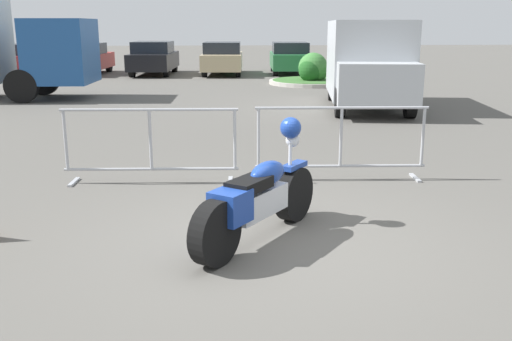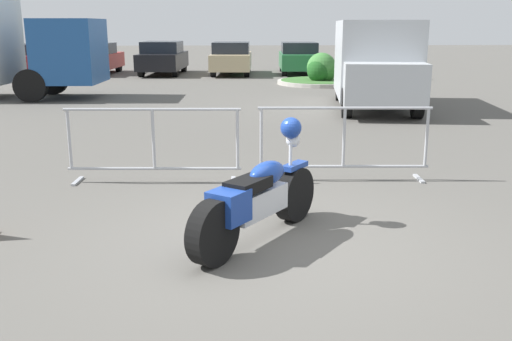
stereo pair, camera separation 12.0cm
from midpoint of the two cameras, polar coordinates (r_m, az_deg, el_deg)
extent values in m
plane|color=#54514C|center=(5.96, 2.46, -7.21)|extent=(120.00, 120.00, 0.00)
cylinder|color=black|center=(6.54, 4.37, -2.36)|extent=(0.51, 0.61, 0.63)
cylinder|color=black|center=(5.33, -3.67, -6.26)|extent=(0.51, 0.61, 0.63)
cube|color=silver|center=(5.89, 0.77, -3.22)|extent=(0.67, 0.80, 0.27)
ellipsoid|color=navy|center=(5.96, 1.70, -0.29)|extent=(0.53, 0.59, 0.25)
cube|color=black|center=(5.68, -0.18, -1.41)|extent=(0.52, 0.57, 0.12)
cube|color=navy|center=(5.46, -2.12, -3.58)|extent=(0.46, 0.47, 0.31)
cube|color=navy|center=(6.45, 4.42, 0.46)|extent=(0.34, 0.40, 0.06)
cylinder|color=silver|center=(6.34, 4.01, 1.45)|extent=(0.05, 0.05, 0.44)
sphere|color=silver|center=(6.34, 4.26, 3.03)|extent=(0.16, 0.16, 0.16)
sphere|color=navy|center=(6.28, 4.06, 4.27)|extent=(0.23, 0.23, 0.23)
cylinder|color=#9EA0A5|center=(8.09, -9.94, 6.04)|extent=(2.47, 0.15, 0.04)
cylinder|color=#9EA0A5|center=(8.25, -9.69, 0.19)|extent=(2.47, 0.15, 0.04)
cylinder|color=#9EA0A5|center=(8.44, -17.79, 2.98)|extent=(0.05, 0.05, 0.85)
cylinder|color=#9EA0A5|center=(8.16, -9.81, 3.09)|extent=(0.05, 0.05, 0.85)
cylinder|color=#9EA0A5|center=(8.05, -1.44, 3.14)|extent=(0.05, 0.05, 0.85)
cube|color=#9EA0A5|center=(8.56, -17.03, -1.02)|extent=(0.08, 0.44, 0.03)
cube|color=#9EA0A5|center=(8.19, -1.90, -1.05)|extent=(0.08, 0.44, 0.03)
cylinder|color=#9EA0A5|center=(8.21, 9.32, 6.18)|extent=(2.47, 0.15, 0.04)
cylinder|color=#9EA0A5|center=(8.37, 9.09, 0.41)|extent=(2.47, 0.15, 0.04)
cylinder|color=#9EA0A5|center=(8.17, 0.95, 3.31)|extent=(0.05, 0.05, 0.85)
cylinder|color=#9EA0A5|center=(8.28, 9.21, 3.27)|extent=(0.05, 0.05, 0.85)
cylinder|color=#9EA0A5|center=(8.55, 17.09, 3.17)|extent=(0.05, 0.05, 0.85)
cube|color=#9EA0A5|center=(8.31, 1.42, -0.83)|extent=(0.08, 0.44, 0.03)
cube|color=#9EA0A5|center=(8.66, 16.35, -0.78)|extent=(0.08, 0.44, 0.03)
cube|color=#1E4C8C|center=(18.53, -17.92, 11.30)|extent=(1.88, 2.25, 1.90)
cylinder|color=black|center=(19.79, -19.50, 8.57)|extent=(0.97, 0.31, 0.96)
cylinder|color=black|center=(17.98, -21.44, 7.90)|extent=(0.97, 0.31, 0.96)
cube|color=#B2B7BC|center=(16.18, 12.00, 10.91)|extent=(2.56, 4.34, 2.00)
cube|color=#B2B7BC|center=(13.74, 13.04, 8.33)|extent=(2.01, 1.16, 1.00)
cylinder|color=black|center=(14.32, 16.08, 6.44)|extent=(0.34, 0.75, 0.72)
cylinder|color=black|center=(14.11, 9.32, 6.69)|extent=(0.34, 0.75, 0.72)
cylinder|color=black|center=(17.55, 14.15, 7.92)|extent=(0.34, 0.75, 0.72)
cylinder|color=black|center=(17.38, 8.62, 8.13)|extent=(0.34, 0.75, 0.72)
cube|color=maroon|center=(28.55, -21.82, 10.08)|extent=(1.88, 4.14, 0.66)
cube|color=#1E232B|center=(28.39, -22.03, 11.19)|extent=(1.63, 2.16, 0.47)
cylinder|color=black|center=(30.02, -22.09, 9.69)|extent=(0.24, 0.61, 0.60)
cylinder|color=black|center=(29.53, -19.56, 9.85)|extent=(0.24, 0.61, 0.60)
cylinder|color=black|center=(27.64, -24.11, 9.18)|extent=(0.24, 0.61, 0.60)
cylinder|color=black|center=(27.10, -21.41, 9.36)|extent=(0.24, 0.61, 0.60)
cube|color=#B21E19|center=(27.73, -15.58, 10.50)|extent=(1.91, 4.22, 0.67)
cube|color=#1E232B|center=(27.57, -15.75, 11.67)|extent=(1.66, 2.20, 0.48)
cylinder|color=black|center=(29.21, -16.19, 10.07)|extent=(0.25, 0.63, 0.62)
cylinder|color=black|center=(28.85, -13.46, 10.20)|extent=(0.25, 0.63, 0.62)
cylinder|color=black|center=(26.69, -17.80, 9.61)|extent=(0.25, 0.63, 0.62)
cylinder|color=black|center=(26.29, -14.83, 9.75)|extent=(0.25, 0.63, 0.62)
cube|color=black|center=(26.86, -9.13, 10.80)|extent=(2.02, 4.46, 0.71)
cube|color=#1E232B|center=(26.68, -9.24, 12.08)|extent=(1.76, 2.32, 0.51)
cylinder|color=black|center=(28.38, -10.16, 10.34)|extent=(0.26, 0.66, 0.65)
cylinder|color=black|center=(28.15, -7.12, 10.42)|extent=(0.26, 0.66, 0.65)
cylinder|color=black|center=(25.65, -11.29, 9.88)|extent=(0.26, 0.66, 0.65)
cylinder|color=black|center=(25.39, -7.94, 9.98)|extent=(0.26, 0.66, 0.65)
cube|color=tan|center=(26.50, -2.33, 10.89)|extent=(1.98, 4.37, 0.70)
cube|color=#1E232B|center=(26.32, -2.36, 12.17)|extent=(1.72, 2.28, 0.50)
cylinder|color=black|center=(27.93, -3.71, 10.45)|extent=(0.25, 0.65, 0.64)
cylinder|color=black|center=(27.86, -0.66, 10.47)|extent=(0.25, 0.65, 0.64)
cylinder|color=black|center=(25.20, -4.16, 10.03)|extent=(0.25, 0.65, 0.64)
cylinder|color=black|center=(25.13, -0.78, 10.05)|extent=(0.25, 0.65, 0.64)
cube|color=#236B38|center=(27.01, 4.43, 10.90)|extent=(1.95, 4.31, 0.69)
cube|color=#1E232B|center=(26.83, 4.47, 12.14)|extent=(1.70, 2.24, 0.49)
cylinder|color=black|center=(28.33, 2.75, 10.51)|extent=(0.25, 0.64, 0.63)
cylinder|color=black|center=(28.43, 5.71, 10.47)|extent=(0.25, 0.64, 0.63)
cylinder|color=black|center=(25.64, 2.99, 10.11)|extent=(0.25, 0.64, 0.63)
cylinder|color=black|center=(25.74, 6.25, 10.06)|extent=(0.25, 0.64, 0.63)
cylinder|color=#262838|center=(24.57, 13.42, 9.82)|extent=(0.29, 0.29, 0.85)
cylinder|color=beige|center=(24.53, 13.52, 11.53)|extent=(0.41, 0.41, 0.62)
sphere|color=tan|center=(24.51, 13.58, 12.51)|extent=(0.22, 0.22, 0.22)
cylinder|color=#ADA89E|center=(22.30, 6.76, 8.77)|extent=(3.43, 3.43, 0.14)
cylinder|color=#38662D|center=(22.30, 6.77, 8.98)|extent=(3.16, 3.16, 0.02)
sphere|color=#3D7A38|center=(22.49, 6.77, 9.88)|extent=(0.81, 0.81, 0.81)
sphere|color=#33702D|center=(22.20, 7.01, 9.96)|extent=(0.94, 0.94, 0.94)
sphere|color=#3D7A38|center=(22.23, 6.73, 10.18)|extent=(1.13, 1.13, 1.13)
sphere|color=#1E511E|center=(22.05, 6.47, 9.92)|extent=(0.92, 0.92, 0.92)
camera|label=1|loc=(0.06, -89.45, 0.14)|focal=40.00mm
camera|label=2|loc=(0.06, 90.55, -0.14)|focal=40.00mm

